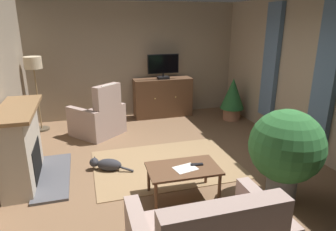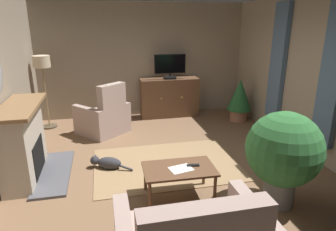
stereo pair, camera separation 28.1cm
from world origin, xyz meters
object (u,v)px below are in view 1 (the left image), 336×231
object	(u,v)px
armchair_beside_cabinet	(99,119)
floor_lamp	(34,72)
fireplace	(22,147)
tv_remote	(197,164)
tv_cabinet	(163,98)
television	(163,66)
cat	(107,164)
potted_plant_leafy_by_curtain	(233,97)
potted_plant_on_hearth_side	(286,149)
folded_newspaper	(185,168)
coffee_table	(183,171)

from	to	relation	value
armchair_beside_cabinet	floor_lamp	distance (m)	1.68
fireplace	tv_remote	bearing A→B (deg)	-24.11
tv_cabinet	floor_lamp	size ratio (longest dim) A/B	0.89
tv_cabinet	armchair_beside_cabinet	bearing A→B (deg)	-152.25
television	cat	distance (m)	3.20
armchair_beside_cabinet	television	bearing A→B (deg)	26.28
tv_cabinet	potted_plant_leafy_by_curtain	size ratio (longest dim) A/B	1.41
armchair_beside_cabinet	potted_plant_leafy_by_curtain	world-z (taller)	armchair_beside_cabinet
tv_cabinet	potted_plant_leafy_by_curtain	world-z (taller)	potted_plant_leafy_by_curtain
armchair_beside_cabinet	potted_plant_on_hearth_side	xyz separation A→B (m)	(2.20, -3.18, 0.41)
fireplace	potted_plant_leafy_by_curtain	world-z (taller)	fireplace
folded_newspaper	tv_remote	bearing A→B (deg)	2.82
coffee_table	potted_plant_leafy_by_curtain	world-z (taller)	potted_plant_leafy_by_curtain
tv_cabinet	cat	distance (m)	3.04
potted_plant_on_hearth_side	potted_plant_leafy_by_curtain	bearing A→B (deg)	73.40
folded_newspaper	armchair_beside_cabinet	xyz separation A→B (m)	(-0.97, 2.77, -0.10)
potted_plant_on_hearth_side	floor_lamp	distance (m)	5.15
floor_lamp	coffee_table	bearing A→B (deg)	-57.07
potted_plant_on_hearth_side	floor_lamp	xyz separation A→B (m)	(-3.43, 3.80, 0.54)
armchair_beside_cabinet	potted_plant_on_hearth_side	bearing A→B (deg)	-55.24
tv_remote	armchair_beside_cabinet	world-z (taller)	armchair_beside_cabinet
television	coffee_table	world-z (taller)	television
television	tv_remote	xyz separation A→B (m)	(-0.49, -3.53, -0.83)
tv_remote	cat	size ratio (longest dim) A/B	0.25
armchair_beside_cabinet	potted_plant_leafy_by_curtain	xyz separation A→B (m)	(3.18, 0.12, 0.22)
coffee_table	potted_plant_on_hearth_side	size ratio (longest dim) A/B	0.77
television	floor_lamp	world-z (taller)	floor_lamp
tv_cabinet	coffee_table	distance (m)	3.66
television	armchair_beside_cabinet	xyz separation A→B (m)	(-1.64, -0.81, -0.94)
tv_remote	folded_newspaper	world-z (taller)	tv_remote
coffee_table	floor_lamp	xyz separation A→B (m)	(-2.18, 3.36, 0.91)
television	coffee_table	size ratio (longest dim) A/B	0.78
cat	potted_plant_on_hearth_side	bearing A→B (deg)	-34.20
armchair_beside_cabinet	potted_plant_leafy_by_curtain	bearing A→B (deg)	2.14
fireplace	potted_plant_leafy_by_curtain	xyz separation A→B (m)	(4.39, 1.79, 0.02)
cat	armchair_beside_cabinet	bearing A→B (deg)	90.03
floor_lamp	tv_cabinet	bearing A→B (deg)	4.67
tv_remote	potted_plant_on_hearth_side	bearing A→B (deg)	164.18
television	armchair_beside_cabinet	bearing A→B (deg)	-153.72
coffee_table	floor_lamp	world-z (taller)	floor_lamp
fireplace	potted_plant_on_hearth_side	world-z (taller)	potted_plant_on_hearth_side
potted_plant_on_hearth_side	cat	bearing A→B (deg)	145.80
tv_cabinet	potted_plant_on_hearth_side	world-z (taller)	potted_plant_on_hearth_side
television	armchair_beside_cabinet	distance (m)	2.05
folded_newspaper	armchair_beside_cabinet	distance (m)	2.94
fireplace	television	world-z (taller)	television
coffee_table	folded_newspaper	size ratio (longest dim) A/B	3.29
tv_cabinet	fireplace	bearing A→B (deg)	-138.34
coffee_table	armchair_beside_cabinet	bearing A→B (deg)	109.14
fireplace	cat	size ratio (longest dim) A/B	2.19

